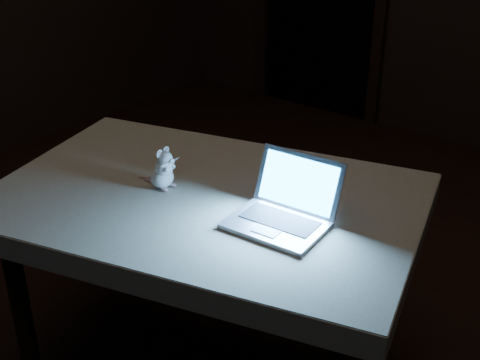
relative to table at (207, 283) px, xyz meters
The scene contains 5 objects.
floor 0.38m from the table, 108.06° to the left, with size 5.00×5.00×0.00m, color black.
table is the anchor object (origin of this frame).
tablecloth 0.33m from the table, 31.37° to the right, with size 1.41×0.94×0.08m, color beige, non-canonical shape.
laptop 0.56m from the table, ahead, with size 0.29×0.25×0.20m, color #B5B4B8, non-canonical shape.
plush_mouse 0.46m from the table, 162.89° to the right, with size 0.11×0.11×0.15m, color white, non-canonical shape.
Camera 1 is at (1.28, -1.54, 1.73)m, focal length 48.00 mm.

